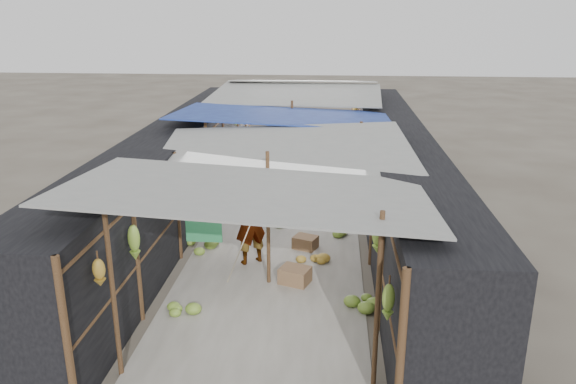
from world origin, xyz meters
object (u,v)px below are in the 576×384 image
(crate_near, at_px, (295,276))
(black_basin, at_px, (349,173))
(shopper_blue, at_px, (286,185))
(vendor_seated, at_px, (327,188))
(vendor_elderly, at_px, (250,222))

(crate_near, relative_size, black_basin, 0.85)
(shopper_blue, relative_size, vendor_seated, 1.67)
(vendor_seated, bearing_deg, shopper_blue, -75.23)
(vendor_elderly, height_order, shopper_blue, vendor_elderly)
(shopper_blue, bearing_deg, vendor_elderly, -123.68)
(shopper_blue, bearing_deg, vendor_seated, 19.50)
(crate_near, relative_size, vendor_seated, 0.53)
(vendor_elderly, height_order, vendor_seated, vendor_elderly)
(vendor_seated, bearing_deg, crate_near, -34.93)
(shopper_blue, height_order, vendor_seated, shopper_blue)
(black_basin, xyz_separation_m, vendor_elderly, (-2.17, -6.65, 0.82))
(black_basin, height_order, shopper_blue, shopper_blue)
(crate_near, bearing_deg, vendor_seated, 103.18)
(crate_near, xyz_separation_m, vendor_elderly, (-0.97, 0.85, 0.76))
(black_basin, relative_size, shopper_blue, 0.38)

